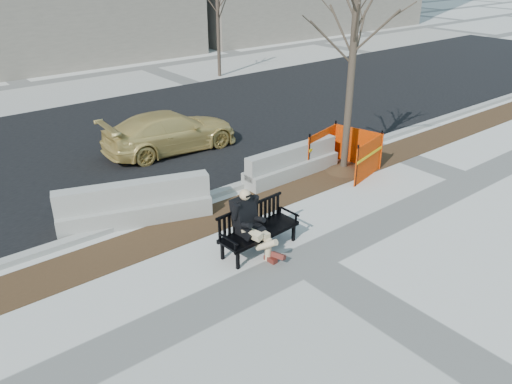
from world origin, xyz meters
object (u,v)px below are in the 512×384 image
bench (259,249)px  tree_fence (343,171)px  sedan (172,150)px  jersey_barrier_left (137,221)px  seated_man (249,253)px  jersey_barrier_right (291,176)px

bench → tree_fence: (4.44, 1.72, 0.00)m
sedan → jersey_barrier_left: size_ratio=1.22×
bench → seated_man: (-0.24, 0.03, 0.00)m
bench → sedan: sedan is taller
seated_man → sedan: 6.38m
tree_fence → sedan: (-2.91, 4.44, 0.00)m
seated_man → jersey_barrier_right: seated_man is taller
seated_man → bench: bearing=-11.4°
bench → seated_man: 0.25m
sedan → jersey_barrier_right: 4.08m
seated_man → jersey_barrier_right: size_ratio=0.47×
bench → jersey_barrier_left: 3.05m
jersey_barrier_left → seated_man: bearing=-47.6°
bench → seated_man: size_ratio=1.27×
bench → tree_fence: 4.76m
sedan → jersey_barrier_right: size_ratio=1.38×
jersey_barrier_left → bench: bearing=-43.6°
sedan → tree_fence: bearing=-143.2°
sedan → seated_man: bearing=167.5°
sedan → jersey_barrier_right: (1.55, -3.78, 0.00)m
bench → tree_fence: bearing=17.3°
bench → tree_fence: size_ratio=0.31×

